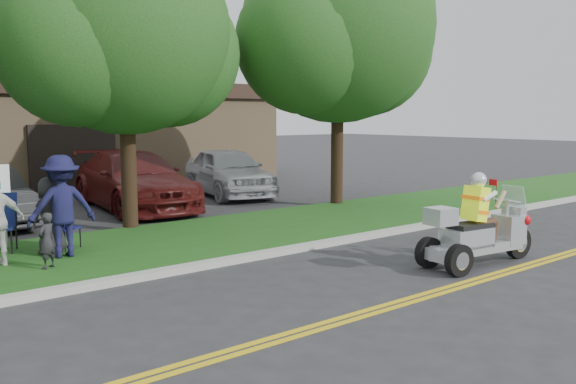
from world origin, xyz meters
TOP-DOWN VIEW (x-y plane):
  - ground at (0.00, 0.00)m, footprint 120.00×120.00m
  - centerline_near at (0.00, -0.58)m, footprint 60.00×0.10m
  - centerline_far at (0.00, -0.42)m, footprint 60.00×0.10m
  - curb at (0.00, 3.05)m, footprint 60.00×0.25m
  - grass_verge at (0.00, 5.20)m, footprint 60.00×4.00m
  - commercial_building at (2.00, 18.98)m, footprint 18.00×8.20m
  - tree_mid at (0.55, 7.23)m, footprint 5.88×4.80m
  - tree_right at (7.06, 7.03)m, footprint 6.86×5.60m
  - trike_scooter at (3.90, 0.10)m, footprint 2.60×0.96m
  - lawn_chair_a at (-2.55, 6.35)m, footprint 0.79×0.80m
  - lawn_chair_b at (-1.60, 5.85)m, footprint 0.70×0.71m
  - spectator_chair_a at (-1.79, 5.11)m, footprint 1.27×0.80m
  - spectator_chair_b at (-1.88, 5.47)m, footprint 0.82×0.66m
  - child_left at (-2.31, 4.39)m, footprint 0.42×0.38m
  - parked_car_right at (2.10, 10.34)m, footprint 2.84×5.90m
  - parked_car_far_right at (5.79, 11.00)m, footprint 3.03×5.18m

SIDE VIEW (x-z plane):
  - ground at x=0.00m, z-range 0.00..0.00m
  - centerline_near at x=0.00m, z-range 0.00..0.01m
  - centerline_far at x=0.00m, z-range 0.00..0.01m
  - grass_verge at x=0.00m, z-range 0.01..0.11m
  - curb at x=0.00m, z-range 0.00..0.12m
  - child_left at x=-2.31m, z-range 0.10..1.07m
  - trike_scooter at x=3.90m, z-range -0.26..1.45m
  - lawn_chair_b at x=-1.60m, z-range 0.16..1.12m
  - lawn_chair_a at x=-2.55m, z-range 0.17..1.28m
  - parked_car_far_right at x=5.79m, z-range 0.00..1.65m
  - parked_car_right at x=2.10m, z-range 0.00..1.66m
  - spectator_chair_b at x=-1.88m, z-range 0.10..1.56m
  - spectator_chair_a at x=-1.79m, z-range 0.10..1.99m
  - commercial_building at x=2.00m, z-range 0.01..4.01m
  - tree_mid at x=0.55m, z-range 0.91..7.96m
  - tree_right at x=7.06m, z-range 0.99..9.06m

